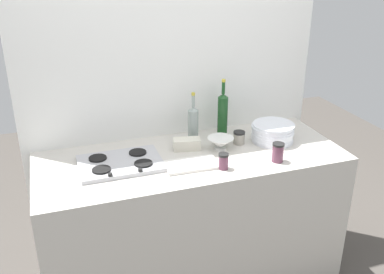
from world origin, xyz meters
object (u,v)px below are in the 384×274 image
(condiment_jar_rear, at_px, (239,138))
(condiment_jar_spare, at_px, (278,152))
(stovetop_hob, at_px, (120,163))
(wine_bottle_mid_left, at_px, (193,123))
(mixing_bowl, at_px, (220,143))
(condiment_jar_front, at_px, (223,161))
(wine_bottle_leftmost, at_px, (223,114))
(plate_stack, at_px, (273,132))
(cutting_board, at_px, (191,165))
(butter_dish, at_px, (187,144))

(condiment_jar_rear, relative_size, condiment_jar_spare, 0.72)
(stovetop_hob, height_order, wine_bottle_mid_left, wine_bottle_mid_left)
(mixing_bowl, height_order, condiment_jar_front, condiment_jar_front)
(stovetop_hob, relative_size, condiment_jar_front, 5.08)
(wine_bottle_leftmost, distance_m, wine_bottle_mid_left, 0.21)
(plate_stack, xyz_separation_m, mixing_bowl, (-0.35, -0.01, -0.02))
(wine_bottle_leftmost, distance_m, mixing_bowl, 0.24)
(wine_bottle_leftmost, xyz_separation_m, cutting_board, (-0.33, -0.35, -0.14))
(cutting_board, bearing_deg, plate_stack, 15.30)
(plate_stack, height_order, condiment_jar_rear, plate_stack)
(plate_stack, xyz_separation_m, condiment_jar_front, (-0.43, -0.25, -0.01))
(butter_dish, relative_size, cutting_board, 0.55)
(wine_bottle_leftmost, bearing_deg, stovetop_hob, -163.04)
(butter_dish, distance_m, condiment_jar_spare, 0.54)
(stovetop_hob, height_order, cutting_board, stovetop_hob)
(condiment_jar_spare, bearing_deg, mixing_bowl, 134.15)
(condiment_jar_rear, bearing_deg, wine_bottle_mid_left, 152.02)
(condiment_jar_front, bearing_deg, mixing_bowl, 71.30)
(plate_stack, bearing_deg, wine_bottle_leftmost, 143.87)
(butter_dish, height_order, condiment_jar_spare, condiment_jar_spare)
(butter_dish, relative_size, condiment_jar_front, 1.79)
(butter_dish, relative_size, condiment_jar_rear, 2.02)
(butter_dish, xyz_separation_m, condiment_jar_front, (0.11, -0.30, 0.01))
(stovetop_hob, distance_m, mixing_bowl, 0.61)
(wine_bottle_mid_left, distance_m, condiment_jar_spare, 0.56)
(plate_stack, height_order, condiment_jar_spare, plate_stack)
(stovetop_hob, relative_size, butter_dish, 2.83)
(condiment_jar_rear, bearing_deg, wine_bottle_leftmost, 106.44)
(butter_dish, bearing_deg, mixing_bowl, -19.43)
(wine_bottle_leftmost, xyz_separation_m, condiment_jar_spare, (0.15, -0.45, -0.09))
(wine_bottle_mid_left, relative_size, butter_dish, 1.95)
(condiment_jar_rear, bearing_deg, cutting_board, -152.92)
(butter_dish, xyz_separation_m, cutting_board, (-0.05, -0.22, -0.02))
(stovetop_hob, bearing_deg, wine_bottle_mid_left, 20.94)
(wine_bottle_leftmost, relative_size, condiment_jar_rear, 4.65)
(condiment_jar_spare, bearing_deg, cutting_board, 168.31)
(stovetop_hob, relative_size, condiment_jar_spare, 4.12)
(wine_bottle_mid_left, height_order, mixing_bowl, wine_bottle_mid_left)
(wine_bottle_leftmost, xyz_separation_m, condiment_jar_rear, (0.05, -0.16, -0.11))
(butter_dish, bearing_deg, condiment_jar_rear, -4.79)
(condiment_jar_front, height_order, condiment_jar_spare, condiment_jar_spare)
(condiment_jar_spare, bearing_deg, wine_bottle_leftmost, 108.66)
(stovetop_hob, bearing_deg, condiment_jar_rear, 4.18)
(butter_dish, bearing_deg, condiment_jar_front, -69.92)
(condiment_jar_rear, bearing_deg, condiment_jar_spare, -70.15)
(plate_stack, xyz_separation_m, condiment_jar_spare, (-0.11, -0.26, -0.00))
(mixing_bowl, bearing_deg, condiment_jar_spare, -45.85)
(mixing_bowl, bearing_deg, condiment_jar_front, -108.70)
(plate_stack, bearing_deg, stovetop_hob, -178.59)
(stovetop_hob, distance_m, condiment_jar_spare, 0.89)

